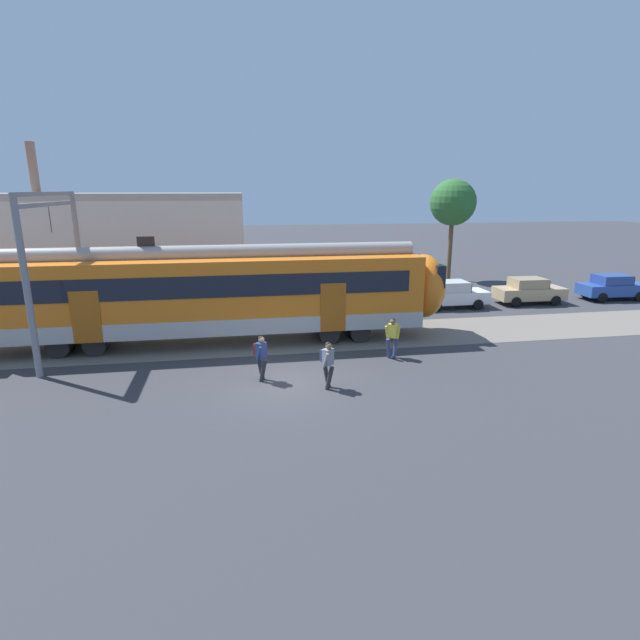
% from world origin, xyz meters
% --- Properties ---
extents(ground_plane, '(160.00, 160.00, 0.00)m').
position_xyz_m(ground_plane, '(0.00, 0.00, 0.00)').
color(ground_plane, '#38383D').
extents(commuter_train, '(38.05, 3.07, 4.73)m').
position_xyz_m(commuter_train, '(-10.99, 5.29, 2.25)').
color(commuter_train, '#B2ADA8').
rests_on(commuter_train, ground).
extents(pedestrian_navy, '(0.50, 0.68, 1.67)m').
position_xyz_m(pedestrian_navy, '(-0.80, 0.36, 0.99)').
color(pedestrian_navy, '#28282D').
rests_on(pedestrian_navy, ground).
extents(pedestrian_grey, '(0.51, 0.70, 1.67)m').
position_xyz_m(pedestrian_grey, '(1.39, -0.75, 0.99)').
color(pedestrian_grey, '#28282D').
rests_on(pedestrian_grey, ground).
extents(pedestrian_yellow, '(0.67, 0.52, 1.67)m').
position_xyz_m(pedestrian_yellow, '(4.55, 1.96, 0.99)').
color(pedestrian_yellow, navy).
rests_on(pedestrian_yellow, ground).
extents(parked_car_white, '(4.00, 1.76, 1.54)m').
position_xyz_m(parked_car_white, '(10.63, 9.91, 0.78)').
color(parked_car_white, silver).
rests_on(parked_car_white, ground).
extents(parked_car_tan, '(4.04, 1.84, 1.54)m').
position_xyz_m(parked_car_tan, '(15.60, 10.11, 0.78)').
color(parked_car_tan, tan).
rests_on(parked_car_tan, ground).
extents(parked_car_blue, '(4.04, 1.84, 1.54)m').
position_xyz_m(parked_car_blue, '(21.36, 10.31, 0.78)').
color(parked_car_blue, '#284799').
rests_on(parked_car_blue, ground).
extents(catenary_gantry, '(0.24, 6.64, 6.53)m').
position_xyz_m(catenary_gantry, '(-8.76, 5.29, 4.31)').
color(catenary_gantry, gray).
rests_on(catenary_gantry, ground).
extents(background_building, '(14.48, 5.00, 9.20)m').
position_xyz_m(background_building, '(-8.25, 15.26, 3.21)').
color(background_building, beige).
rests_on(background_building, ground).
extents(street_tree_right, '(3.32, 3.32, 7.36)m').
position_xyz_m(street_tree_right, '(14.19, 18.42, 5.65)').
color(street_tree_right, brown).
rests_on(street_tree_right, ground).
extents(street_tree_left, '(3.37, 3.37, 6.47)m').
position_xyz_m(street_tree_left, '(-11.49, 15.06, 4.76)').
color(street_tree_left, brown).
rests_on(street_tree_left, ground).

